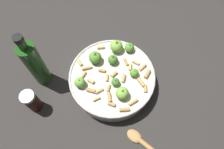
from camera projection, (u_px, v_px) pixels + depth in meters
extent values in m
plane|color=#2D2B28|center=(112.00, 83.00, 0.76)|extent=(2.40, 2.40, 0.00)
cylinder|color=beige|center=(112.00, 80.00, 0.73)|extent=(0.28, 0.28, 0.06)
torus|color=beige|center=(112.00, 76.00, 0.70)|extent=(0.29, 0.29, 0.01)
sphere|color=#609E38|center=(95.00, 58.00, 0.71)|extent=(0.04, 0.04, 0.04)
cone|color=#8CC64C|center=(95.00, 54.00, 0.69)|extent=(0.02, 0.02, 0.02)
sphere|color=#609E38|center=(134.00, 73.00, 0.69)|extent=(0.03, 0.03, 0.03)
cone|color=#609E38|center=(135.00, 71.00, 0.68)|extent=(0.01, 0.01, 0.01)
sphere|color=#8CC64C|center=(122.00, 93.00, 0.65)|extent=(0.04, 0.04, 0.04)
cone|color=#75B247|center=(123.00, 91.00, 0.63)|extent=(0.02, 0.02, 0.02)
sphere|color=#75B247|center=(80.00, 83.00, 0.67)|extent=(0.04, 0.04, 0.04)
cone|color=#8CC64C|center=(79.00, 80.00, 0.66)|extent=(0.01, 0.01, 0.01)
sphere|color=#4C8933|center=(113.00, 60.00, 0.71)|extent=(0.03, 0.03, 0.03)
cone|color=#609E38|center=(113.00, 57.00, 0.69)|extent=(0.02, 0.02, 0.02)
sphere|color=#609E38|center=(129.00, 48.00, 0.73)|extent=(0.03, 0.03, 0.03)
cone|color=#609E38|center=(130.00, 45.00, 0.72)|extent=(0.02, 0.02, 0.01)
sphere|color=#8CC64C|center=(116.00, 46.00, 0.73)|extent=(0.04, 0.04, 0.04)
cone|color=#8CC64C|center=(117.00, 42.00, 0.71)|extent=(0.02, 0.02, 0.02)
sphere|color=#4C8933|center=(115.00, 82.00, 0.68)|extent=(0.03, 0.03, 0.03)
cone|color=#4C8933|center=(116.00, 80.00, 0.66)|extent=(0.01, 0.01, 0.01)
cylinder|color=tan|center=(108.00, 79.00, 0.69)|extent=(0.02, 0.02, 0.01)
cylinder|color=tan|center=(91.00, 81.00, 0.69)|extent=(0.03, 0.02, 0.01)
cylinder|color=tan|center=(112.00, 104.00, 0.65)|extent=(0.02, 0.02, 0.01)
cylinder|color=tan|center=(80.00, 62.00, 0.72)|extent=(0.03, 0.01, 0.01)
cylinder|color=tan|center=(130.00, 67.00, 0.71)|extent=(0.03, 0.02, 0.01)
cylinder|color=tan|center=(102.00, 70.00, 0.70)|extent=(0.02, 0.02, 0.01)
cylinder|color=tan|center=(87.00, 68.00, 0.71)|extent=(0.02, 0.04, 0.01)
cylinder|color=tan|center=(114.00, 74.00, 0.70)|extent=(0.02, 0.03, 0.01)
cylinder|color=tan|center=(83.00, 75.00, 0.70)|extent=(0.02, 0.03, 0.01)
cylinder|color=tan|center=(124.00, 78.00, 0.69)|extent=(0.03, 0.03, 0.01)
cylinder|color=tan|center=(147.00, 74.00, 0.70)|extent=(0.03, 0.03, 0.01)
cylinder|color=tan|center=(146.00, 89.00, 0.68)|extent=(0.03, 0.02, 0.01)
cylinder|color=tan|center=(133.00, 102.00, 0.66)|extent=(0.01, 0.03, 0.01)
cylinder|color=tan|center=(141.00, 82.00, 0.68)|extent=(0.03, 0.01, 0.01)
cylinder|color=tan|center=(101.00, 47.00, 0.75)|extent=(0.02, 0.03, 0.01)
cylinder|color=tan|center=(124.00, 110.00, 0.64)|extent=(0.02, 0.03, 0.01)
cylinder|color=tan|center=(143.00, 67.00, 0.71)|extent=(0.02, 0.03, 0.01)
cylinder|color=tan|center=(109.00, 97.00, 0.66)|extent=(0.03, 0.02, 0.01)
cylinder|color=tan|center=(91.00, 90.00, 0.67)|extent=(0.03, 0.03, 0.01)
cylinder|color=tan|center=(99.00, 91.00, 0.67)|extent=(0.01, 0.03, 0.01)
cylinder|color=tan|center=(96.00, 99.00, 0.66)|extent=(0.01, 0.03, 0.01)
cylinder|color=tan|center=(126.00, 62.00, 0.72)|extent=(0.03, 0.01, 0.01)
cylinder|color=tan|center=(136.00, 62.00, 0.72)|extent=(0.03, 0.02, 0.01)
cylinder|color=tan|center=(109.00, 88.00, 0.68)|extent=(0.02, 0.02, 0.01)
cylinder|color=#33140F|center=(33.00, 102.00, 0.68)|extent=(0.04, 0.04, 0.09)
cylinder|color=silver|center=(27.00, 97.00, 0.64)|extent=(0.05, 0.05, 0.01)
cylinder|color=#1E4C19|center=(36.00, 65.00, 0.68)|extent=(0.06, 0.06, 0.20)
cylinder|color=#1E4C19|center=(22.00, 44.00, 0.57)|extent=(0.02, 0.02, 0.04)
cylinder|color=black|center=(18.00, 39.00, 0.55)|extent=(0.03, 0.03, 0.02)
ellipsoid|color=#B2844C|center=(134.00, 136.00, 0.67)|extent=(0.06, 0.05, 0.01)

